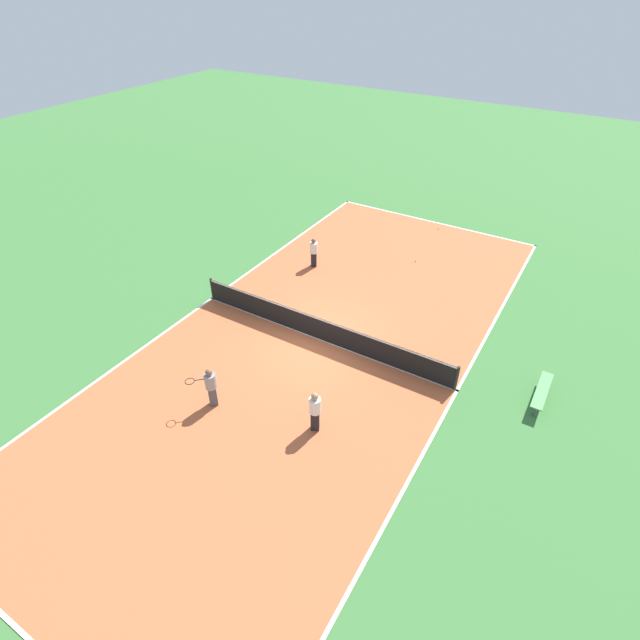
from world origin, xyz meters
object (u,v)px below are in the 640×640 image
Objects in this scene: player_baseline_gray at (211,385)px; tennis_net at (320,328)px; player_near_white at (314,251)px; tennis_ball_far_baseline at (439,229)px; bench at (542,391)px; player_far_white at (315,409)px; tennis_ball_left_sideline at (416,261)px.

tennis_net is at bearing -149.39° from player_baseline_gray.
tennis_ball_far_baseline is at bearing -146.90° from player_near_white.
bench reaches higher than tennis_ball_far_baseline.
player_far_white is at bearing 93.46° from player_near_white.
tennis_ball_far_baseline is (7.11, -10.12, -0.34)m from bench.
player_near_white is (1.86, -9.08, -0.05)m from player_baseline_gray.
player_near_white is 4.83m from tennis_ball_left_sideline.
bench is at bearing 167.19° from player_baseline_gray.
player_far_white reaches higher than tennis_ball_far_baseline.
tennis_net is at bearing -82.80° from bench.
bench is at bearing 133.31° from player_near_white.
player_near_white reaches higher than tennis_ball_far_baseline.
tennis_net reaches higher than bench.
tennis_ball_left_sideline is at bearing 94.41° from tennis_ball_far_baseline.
player_baseline_gray reaches higher than player_near_white.
bench reaches higher than tennis_ball_left_sideline.
tennis_ball_left_sideline is 1.00× the size of tennis_ball_far_baseline.
player_far_white is 21.61× the size of tennis_ball_left_sideline.
tennis_net is 7.16× the size of player_baseline_gray.
bench is 9.31m from tennis_ball_left_sideline.
player_near_white is at bearing -55.89° from tennis_net.
player_baseline_gray reaches higher than bench.
player_far_white is at bearing -49.23° from bench.
player_baseline_gray is (8.82, 5.56, 0.45)m from bench.
tennis_ball_left_sideline is at bearing 69.74° from player_far_white.
player_far_white is (5.53, 4.76, 0.45)m from bench.
bench is at bearing 13.86° from player_far_white.
player_baseline_gray is 15.79m from tennis_ball_far_baseline.
bench is 1.36× the size of player_near_white.
player_far_white reaches higher than player_near_white.
tennis_ball_left_sideline is at bearing -144.58° from player_baseline_gray.
player_near_white reaches higher than tennis_net.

